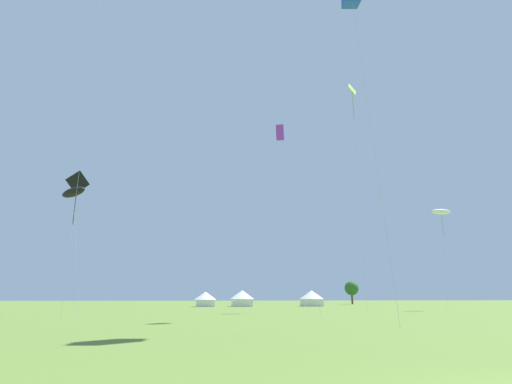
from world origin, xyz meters
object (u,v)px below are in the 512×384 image
(kite_black_diamond, at_px, (77,185))
(tree_distant_left, at_px, (352,288))
(kite_lime_diamond, at_px, (352,94))
(kite_black_parafoil, at_px, (73,192))
(kite_purple_box, at_px, (280,133))
(festival_tent_center, at_px, (205,298))
(festival_tent_right, at_px, (312,297))
(festival_tent_left, at_px, (242,297))
(kite_white_parafoil, at_px, (441,212))

(kite_black_diamond, relative_size, tree_distant_left, 3.07)
(kite_lime_diamond, distance_m, kite_black_parafoil, 39.74)
(kite_purple_box, bearing_deg, tree_distant_left, 63.74)
(festival_tent_center, bearing_deg, festival_tent_right, 0.00)
(festival_tent_left, xyz_separation_m, festival_tent_right, (12.82, 0.00, 0.01))
(kite_black_parafoil, relative_size, festival_tent_right, 2.73)
(kite_white_parafoil, bearing_deg, kite_black_parafoil, -166.91)
(kite_black_parafoil, height_order, kite_white_parafoil, kite_white_parafoil)
(kite_purple_box, distance_m, tree_distant_left, 71.60)
(kite_white_parafoil, bearing_deg, festival_tent_right, 115.93)
(festival_tent_center, bearing_deg, kite_purple_box, -83.86)
(kite_white_parafoil, xyz_separation_m, festival_tent_center, (-30.99, 23.97, -11.50))
(festival_tent_left, height_order, festival_tent_right, festival_tent_right)
(kite_black_parafoil, bearing_deg, festival_tent_left, 59.41)
(festival_tent_center, distance_m, festival_tent_left, 6.52)
(kite_lime_diamond, xyz_separation_m, festival_tent_left, (-12.94, 23.60, -28.48))
(kite_purple_box, relative_size, festival_tent_right, 3.67)
(kite_white_parafoil, bearing_deg, tree_distant_left, 83.95)
(festival_tent_center, distance_m, festival_tent_right, 19.34)
(kite_black_parafoil, height_order, festival_tent_center, kite_black_parafoil)
(kite_purple_box, bearing_deg, kite_white_parafoil, 34.31)
(kite_lime_diamond, bearing_deg, festival_tent_right, 90.28)
(kite_lime_diamond, relative_size, tree_distant_left, 5.92)
(kite_purple_box, xyz_separation_m, festival_tent_right, (14.81, 42.04, -13.58))
(festival_tent_left, relative_size, festival_tent_right, 0.99)
(festival_tent_right, bearing_deg, kite_black_diamond, -146.56)
(tree_distant_left, bearing_deg, kite_white_parafoil, -96.05)
(kite_purple_box, distance_m, festival_tent_left, 44.22)
(kite_lime_diamond, xyz_separation_m, kite_purple_box, (-14.93, -18.43, -14.90))
(kite_black_diamond, xyz_separation_m, festival_tent_right, (35.94, 23.74, -13.23))
(kite_purple_box, bearing_deg, festival_tent_center, 96.14)
(kite_black_parafoil, height_order, festival_tent_right, kite_black_parafoil)
(kite_lime_diamond, bearing_deg, festival_tent_left, 118.73)
(tree_distant_left, bearing_deg, kite_lime_diamond, -109.98)
(kite_lime_diamond, relative_size, kite_purple_box, 2.01)
(kite_purple_box, bearing_deg, festival_tent_left, 87.28)
(kite_purple_box, xyz_separation_m, kite_black_diamond, (-21.13, 18.30, -0.35))
(festival_tent_center, xyz_separation_m, tree_distant_left, (35.80, 21.35, 2.27))
(kite_lime_diamond, bearing_deg, kite_white_parafoil, -1.85)
(kite_purple_box, distance_m, kite_black_diamond, 27.96)
(festival_tent_right, xyz_separation_m, tree_distant_left, (16.46, 21.35, 2.12))
(festival_tent_left, bearing_deg, kite_white_parafoil, -44.41)
(kite_white_parafoil, height_order, festival_tent_right, kite_white_parafoil)
(festival_tent_center, height_order, festival_tent_right, festival_tent_right)
(festival_tent_center, height_order, festival_tent_left, festival_tent_left)
(kite_lime_diamond, xyz_separation_m, kite_black_parafoil, (-33.27, -10.79, -18.87))
(kite_black_parafoil, distance_m, festival_tent_center, 38.33)
(festival_tent_right, bearing_deg, kite_black_parafoil, -133.95)
(kite_lime_diamond, relative_size, festival_tent_center, 8.13)
(kite_purple_box, bearing_deg, festival_tent_right, 70.59)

